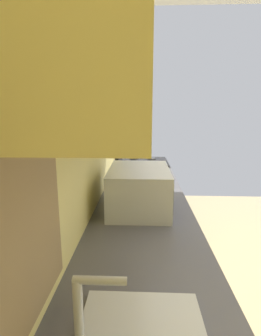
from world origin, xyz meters
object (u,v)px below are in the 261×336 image
Objects in this scene: bowl at (151,171)px; kettle at (152,173)px; microwave at (139,189)px; oven_range at (142,197)px.

bowl is 0.91× the size of kettle.
bowl is (0.95, -0.11, -0.10)m from microwave.
oven_range is 6.14× the size of bowl.
bowl is at bearing -6.39° from microwave.
kettle is (-0.28, 0.00, 0.04)m from bowl.
microwave is at bearing 179.01° from oven_range.
bowl is at bearing -172.34° from oven_range.
kettle is at bearing -9.08° from microwave.
oven_range is 1.02m from kettle.
microwave is 0.67m from kettle.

